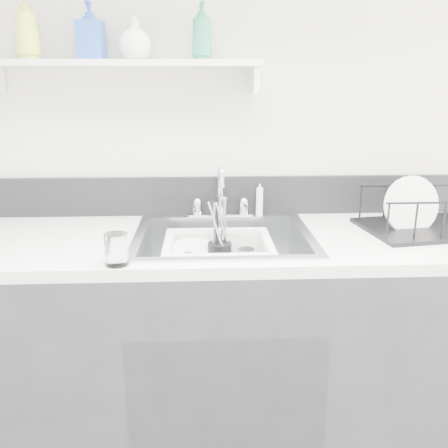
{
  "coord_description": "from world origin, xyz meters",
  "views": [
    {
      "loc": [
        -0.07,
        -0.43,
        1.45
      ],
      "look_at": [
        0.0,
        1.14,
        0.98
      ],
      "focal_mm": 38.0,
      "sensor_mm": 36.0,
      "label": 1
    }
  ],
  "objects_px": {
    "wash_tub": "(218,260)",
    "dish_rack": "(425,211)",
    "counter_run": "(223,349)",
    "sink": "(223,259)"
  },
  "relations": [
    {
      "from": "wash_tub",
      "to": "dish_rack",
      "type": "xyz_separation_m",
      "value": [
        0.77,
        0.04,
        0.17
      ]
    },
    {
      "from": "counter_run",
      "to": "sink",
      "type": "xyz_separation_m",
      "value": [
        0.0,
        0.0,
        0.37
      ]
    },
    {
      "from": "sink",
      "to": "wash_tub",
      "type": "height_order",
      "value": "sink"
    },
    {
      "from": "sink",
      "to": "wash_tub",
      "type": "relative_size",
      "value": 1.66
    },
    {
      "from": "sink",
      "to": "wash_tub",
      "type": "distance_m",
      "value": 0.02
    },
    {
      "from": "counter_run",
      "to": "sink",
      "type": "height_order",
      "value": "sink"
    },
    {
      "from": "counter_run",
      "to": "wash_tub",
      "type": "distance_m",
      "value": 0.37
    },
    {
      "from": "counter_run",
      "to": "sink",
      "type": "relative_size",
      "value": 5.0
    },
    {
      "from": "counter_run",
      "to": "sink",
      "type": "bearing_deg",
      "value": 0.0
    },
    {
      "from": "counter_run",
      "to": "dish_rack",
      "type": "xyz_separation_m",
      "value": [
        0.75,
        0.04,
        0.54
      ]
    }
  ]
}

